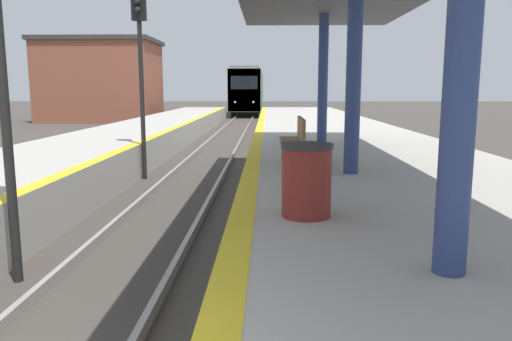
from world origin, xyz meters
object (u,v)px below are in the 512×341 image
Objects in this scene: trash_bin at (306,180)px; bench at (295,140)px; signal_mid at (140,47)px; train at (248,91)px.

bench is at bearing 88.83° from trash_bin.
bench reaches higher than trash_bin.
trash_bin is 0.54× the size of bench.
bench is (0.09, 4.16, 0.05)m from trash_bin.
bench is (3.88, -3.42, -2.09)m from signal_mid.
trash_bin is 4.16m from bench.
bench is at bearing -86.48° from train.
trash_bin is at bearing -91.17° from bench.
trash_bin is (2.41, -44.61, -0.84)m from train.
train is 20.77× the size of trash_bin.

